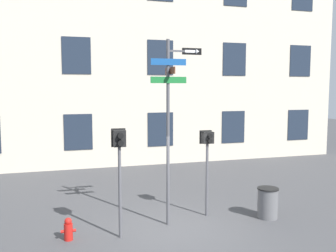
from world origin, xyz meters
TOP-DOWN VIEW (x-y plane):
  - ground_plane at (0.00, 0.00)m, footprint 60.00×60.00m
  - building_facade at (0.00, 8.86)m, footprint 24.00×0.64m
  - street_sign_pole at (0.03, 0.43)m, footprint 1.46×0.86m
  - pedestrian_signal_left at (-1.47, -0.09)m, footprint 0.37×0.40m
  - pedestrian_signal_right at (1.29, 0.81)m, footprint 0.38×0.40m
  - fire_hydrant at (-2.76, 0.12)m, footprint 0.38×0.22m
  - trash_bin at (2.93, 0.12)m, footprint 0.62×0.62m

SIDE VIEW (x-z plane):
  - ground_plane at x=0.00m, z-range 0.00..0.00m
  - fire_hydrant at x=-2.76m, z-range -0.01..0.57m
  - trash_bin at x=2.93m, z-range 0.00..0.90m
  - pedestrian_signal_right at x=1.29m, z-range 0.72..3.29m
  - pedestrian_signal_left at x=-1.47m, z-range 0.80..3.60m
  - street_sign_pole at x=0.03m, z-range 0.53..5.66m
  - building_facade at x=0.00m, z-range 0.00..14.16m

